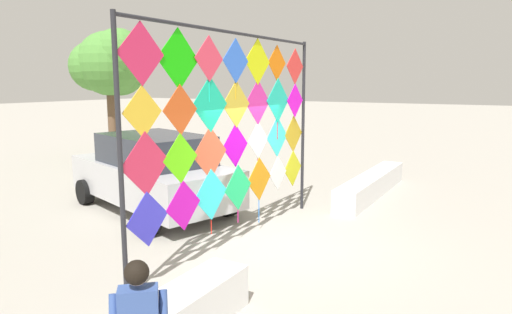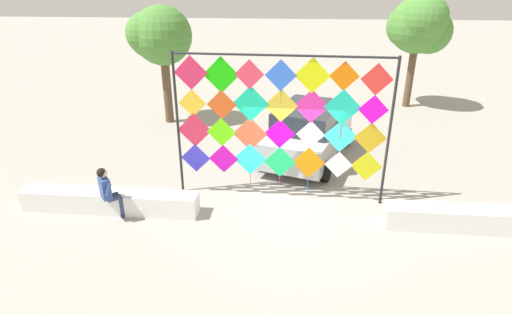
% 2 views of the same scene
% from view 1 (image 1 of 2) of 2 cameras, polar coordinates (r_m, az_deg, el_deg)
% --- Properties ---
extents(ground, '(120.00, 120.00, 0.00)m').
position_cam_1_polar(ground, '(8.56, 3.08, -10.84)').
color(ground, '#9E998E').
extents(plaza_ledge_right, '(4.51, 0.57, 0.55)m').
position_cam_1_polar(plaza_ledge_right, '(12.43, 14.35, -3.39)').
color(plaza_ledge_right, white).
rests_on(plaza_ledge_right, ground).
extents(kite_display_rack, '(5.46, 0.26, 3.85)m').
position_cam_1_polar(kite_display_rack, '(8.14, -2.63, 4.62)').
color(kite_display_rack, '#232328').
rests_on(kite_display_rack, ground).
extents(parked_car, '(3.26, 4.98, 1.78)m').
position_cam_1_polar(parked_car, '(10.76, -12.79, -1.85)').
color(parked_car, '#B7B7BC').
rests_on(parked_car, ground).
extents(tree_broadleaf, '(2.76, 2.90, 4.98)m').
position_cam_1_polar(tree_broadleaf, '(18.64, -17.80, 11.04)').
color(tree_broadleaf, brown).
rests_on(tree_broadleaf, ground).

